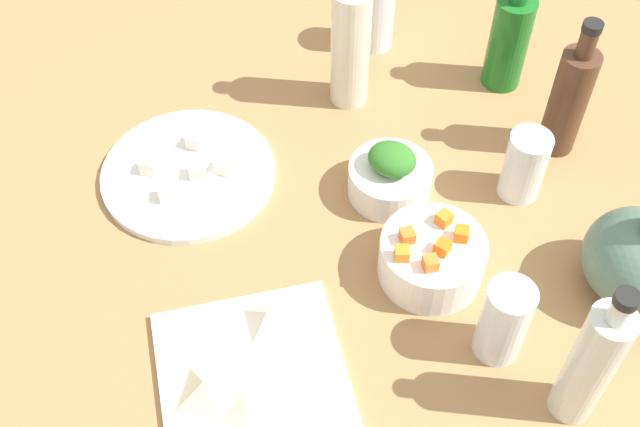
% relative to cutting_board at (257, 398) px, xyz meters
% --- Properties ---
extents(tabletop, '(1.90, 1.90, 0.03)m').
position_rel_cutting_board_xyz_m(tabletop, '(-0.21, 0.15, -0.02)').
color(tabletop, '#A27548').
rests_on(tabletop, ground).
extents(cutting_board, '(0.30, 0.25, 0.01)m').
position_rel_cutting_board_xyz_m(cutting_board, '(0.00, 0.00, 0.00)').
color(cutting_board, white).
rests_on(cutting_board, tabletop).
extents(plate_tofu, '(0.26, 0.26, 0.01)m').
position_rel_cutting_board_xyz_m(plate_tofu, '(-0.38, -0.00, 0.00)').
color(plate_tofu, white).
rests_on(plate_tofu, tabletop).
extents(bowl_greens, '(0.12, 0.12, 0.05)m').
position_rel_cutting_board_xyz_m(bowl_greens, '(-0.26, 0.27, 0.02)').
color(bowl_greens, white).
rests_on(bowl_greens, tabletop).
extents(bowl_carrots, '(0.14, 0.14, 0.06)m').
position_rel_cutting_board_xyz_m(bowl_carrots, '(-0.11, 0.27, 0.03)').
color(bowl_carrots, white).
rests_on(bowl_carrots, tabletop).
extents(teapot, '(0.16, 0.14, 0.16)m').
position_rel_cutting_board_xyz_m(teapot, '(-0.01, 0.51, 0.06)').
color(teapot, '#4E6B5C').
rests_on(teapot, tabletop).
extents(bottle_0, '(0.06, 0.06, 0.23)m').
position_rel_cutting_board_xyz_m(bottle_0, '(-0.27, 0.54, 0.09)').
color(bottle_0, '#4F3020').
rests_on(bottle_0, tabletop).
extents(bottle_1, '(0.06, 0.06, 0.25)m').
position_rel_cutting_board_xyz_m(bottle_1, '(-0.47, 0.28, 0.10)').
color(bottle_1, beige).
rests_on(bottle_1, tabletop).
extents(bottle_2, '(0.06, 0.06, 0.20)m').
position_rel_cutting_board_xyz_m(bottle_2, '(-0.43, 0.53, 0.08)').
color(bottle_2, '#1A6921').
rests_on(bottle_2, tabletop).
extents(bottle_3, '(0.05, 0.05, 0.24)m').
position_rel_cutting_board_xyz_m(bottle_3, '(0.12, 0.35, 0.10)').
color(bottle_3, silver).
rests_on(bottle_3, tabletop).
extents(drinking_glass_0, '(0.06, 0.06, 0.11)m').
position_rel_cutting_board_xyz_m(drinking_glass_0, '(-0.20, 0.45, 0.05)').
color(drinking_glass_0, white).
rests_on(drinking_glass_0, tabletop).
extents(drinking_glass_1, '(0.06, 0.06, 0.12)m').
position_rel_cutting_board_xyz_m(drinking_glass_1, '(0.02, 0.30, 0.06)').
color(drinking_glass_1, white).
rests_on(drinking_glass_1, tabletop).
extents(drinking_glass_2, '(0.06, 0.06, 0.12)m').
position_rel_cutting_board_xyz_m(drinking_glass_2, '(-0.58, 0.36, 0.05)').
color(drinking_glass_2, white).
rests_on(drinking_glass_2, tabletop).
extents(carrot_cube_0, '(0.02, 0.02, 0.02)m').
position_rel_cutting_board_xyz_m(carrot_cube_0, '(-0.10, 0.22, 0.07)').
color(carrot_cube_0, orange).
rests_on(carrot_cube_0, bowl_carrots).
extents(carrot_cube_1, '(0.02, 0.02, 0.02)m').
position_rel_cutting_board_xyz_m(carrot_cube_1, '(-0.11, 0.31, 0.07)').
color(carrot_cube_1, orange).
rests_on(carrot_cube_1, bowl_carrots).
extents(carrot_cube_2, '(0.02, 0.02, 0.02)m').
position_rel_cutting_board_xyz_m(carrot_cube_2, '(-0.14, 0.29, 0.07)').
color(carrot_cube_2, orange).
rests_on(carrot_cube_2, bowl_carrots).
extents(carrot_cube_3, '(0.03, 0.03, 0.02)m').
position_rel_cutting_board_xyz_m(carrot_cube_3, '(-0.09, 0.27, 0.07)').
color(carrot_cube_3, orange).
rests_on(carrot_cube_3, bowl_carrots).
extents(carrot_cube_4, '(0.02, 0.02, 0.02)m').
position_rel_cutting_board_xyz_m(carrot_cube_4, '(-0.08, 0.25, 0.07)').
color(carrot_cube_4, orange).
rests_on(carrot_cube_4, bowl_carrots).
extents(carrot_cube_5, '(0.02, 0.02, 0.02)m').
position_rel_cutting_board_xyz_m(carrot_cube_5, '(-0.12, 0.24, 0.07)').
color(carrot_cube_5, orange).
rests_on(carrot_cube_5, bowl_carrots).
extents(chopped_greens_mound, '(0.09, 0.09, 0.04)m').
position_rel_cutting_board_xyz_m(chopped_greens_mound, '(-0.26, 0.27, 0.07)').
color(chopped_greens_mound, '#317126').
rests_on(chopped_greens_mound, bowl_greens).
extents(tofu_cube_0, '(0.03, 0.03, 0.02)m').
position_rel_cutting_board_xyz_m(tofu_cube_0, '(-0.39, -0.06, 0.02)').
color(tofu_cube_0, white).
rests_on(tofu_cube_0, plate_tofu).
extents(tofu_cube_1, '(0.03, 0.03, 0.02)m').
position_rel_cutting_board_xyz_m(tofu_cube_1, '(-0.34, -0.04, 0.02)').
color(tofu_cube_1, white).
rests_on(tofu_cube_1, plate_tofu).
extents(tofu_cube_2, '(0.03, 0.03, 0.02)m').
position_rel_cutting_board_xyz_m(tofu_cube_2, '(-0.36, 0.01, 0.02)').
color(tofu_cube_2, '#FADECA').
rests_on(tofu_cube_2, plate_tofu).
extents(tofu_cube_3, '(0.03, 0.03, 0.02)m').
position_rel_cutting_board_xyz_m(tofu_cube_3, '(-0.42, 0.02, 0.02)').
color(tofu_cube_3, white).
rests_on(tofu_cube_3, plate_tofu).
extents(tofu_cube_4, '(0.03, 0.03, 0.02)m').
position_rel_cutting_board_xyz_m(tofu_cube_4, '(-0.36, 0.05, 0.02)').
color(tofu_cube_4, white).
rests_on(tofu_cube_4, plate_tofu).
extents(dumpling_0, '(0.07, 0.07, 0.03)m').
position_rel_cutting_board_xyz_m(dumpling_0, '(-0.02, -0.06, 0.02)').
color(dumpling_0, beige).
rests_on(dumpling_0, cutting_board).
extents(dumpling_1, '(0.07, 0.07, 0.03)m').
position_rel_cutting_board_xyz_m(dumpling_1, '(-0.09, 0.04, 0.02)').
color(dumpling_1, beige).
rests_on(dumpling_1, cutting_board).
extents(dumpling_2, '(0.05, 0.05, 0.02)m').
position_rel_cutting_board_xyz_m(dumpling_2, '(0.02, -0.02, 0.02)').
color(dumpling_2, beige).
rests_on(dumpling_2, cutting_board).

